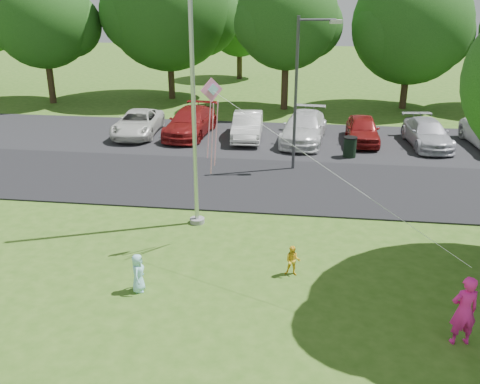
# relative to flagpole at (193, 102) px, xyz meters

# --- Properties ---
(ground) EXTENTS (120.00, 120.00, 0.00)m
(ground) POSITION_rel_flagpole_xyz_m (3.50, -5.00, -4.17)
(ground) COLOR #345C18
(ground) RESTS_ON ground
(park_road) EXTENTS (60.00, 6.00, 0.06)m
(park_road) POSITION_rel_flagpole_xyz_m (3.50, 4.00, -4.14)
(park_road) COLOR black
(park_road) RESTS_ON ground
(parking_strip) EXTENTS (42.00, 7.00, 0.06)m
(parking_strip) POSITION_rel_flagpole_xyz_m (3.50, 10.50, -4.14)
(parking_strip) COLOR black
(parking_strip) RESTS_ON ground
(flagpole) EXTENTS (0.50, 0.50, 10.00)m
(flagpole) POSITION_rel_flagpole_xyz_m (0.00, 0.00, 0.00)
(flagpole) COLOR #B7BABF
(flagpole) RESTS_ON ground
(street_lamp) EXTENTS (1.80, 0.48, 6.42)m
(street_lamp) POSITION_rel_flagpole_xyz_m (3.25, 6.06, -0.31)
(street_lamp) COLOR #3F3F44
(street_lamp) RESTS_ON ground
(trash_can) EXTENTS (0.64, 0.64, 1.01)m
(trash_can) POSITION_rel_flagpole_xyz_m (5.53, 8.00, -3.66)
(trash_can) COLOR black
(trash_can) RESTS_ON ground
(tree_row) EXTENTS (64.35, 11.94, 10.88)m
(tree_row) POSITION_rel_flagpole_xyz_m (5.09, 19.23, 1.55)
(tree_row) COLOR #332316
(tree_row) RESTS_ON ground
(horizon_trees) EXTENTS (77.46, 7.20, 7.02)m
(horizon_trees) POSITION_rel_flagpole_xyz_m (7.56, 28.88, 0.14)
(horizon_trees) COLOR #332316
(horizon_trees) RESTS_ON ground
(parked_cars) EXTENTS (20.72, 5.62, 1.45)m
(parked_cars) POSITION_rel_flagpole_xyz_m (3.72, 10.42, -3.42)
(parked_cars) COLOR silver
(parked_cars) RESTS_ON ground
(woman) EXTENTS (0.70, 0.53, 1.72)m
(woman) POSITION_rel_flagpole_xyz_m (7.26, -5.59, -3.31)
(woman) COLOR #F3209A
(woman) RESTS_ON ground
(child_yellow) EXTENTS (0.44, 0.35, 0.88)m
(child_yellow) POSITION_rel_flagpole_xyz_m (3.37, -3.06, -3.72)
(child_yellow) COLOR yellow
(child_yellow) RESTS_ON ground
(child_blue) EXTENTS (0.38, 0.55, 1.07)m
(child_blue) POSITION_rel_flagpole_xyz_m (-0.63, -4.44, -3.63)
(child_blue) COLOR #9CE4F0
(child_blue) RESTS_ON ground
(kite) EXTENTS (6.69, 4.44, 3.23)m
(kite) POSITION_rel_flagpole_xyz_m (1.01, -1.53, 0.20)
(kite) COLOR pink
(kite) RESTS_ON ground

